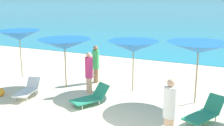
# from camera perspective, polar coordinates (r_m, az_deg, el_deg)

# --- Properties ---
(ground_plane) EXTENTS (50.00, 100.00, 0.30)m
(ground_plane) POSITION_cam_1_polar(r_m,az_deg,el_deg) (17.03, 10.46, -0.30)
(ground_plane) COLOR beige
(umbrella_1) EXTENTS (1.92, 1.92, 2.24)m
(umbrella_1) POSITION_cam_1_polar(r_m,az_deg,el_deg) (13.93, -18.16, 5.32)
(umbrella_1) COLOR #9E7F59
(umbrella_1) RESTS_ON ground_plane
(umbrella_2) EXTENTS (2.31, 2.31, 2.07)m
(umbrella_2) POSITION_cam_1_polar(r_m,az_deg,el_deg) (11.90, -9.51, 3.73)
(umbrella_2) COLOR #9E7F59
(umbrella_2) RESTS_ON ground_plane
(umbrella_3) EXTENTS (2.14, 2.14, 2.07)m
(umbrella_3) POSITION_cam_1_polar(r_m,az_deg,el_deg) (11.33, 4.33, 3.33)
(umbrella_3) COLOR #9E7F59
(umbrella_3) RESTS_ON ground_plane
(umbrella_4) EXTENTS (2.43, 2.43, 2.24)m
(umbrella_4) POSITION_cam_1_polar(r_m,az_deg,el_deg) (10.33, 17.00, 2.95)
(umbrella_4) COLOR #9E7F59
(umbrella_4) RESTS_ON ground_plane
(lounge_chair_1) EXTENTS (1.15, 1.63, 0.74)m
(lounge_chair_1) POSITION_cam_1_polar(r_m,az_deg,el_deg) (9.27, 18.21, -9.40)
(lounge_chair_1) COLOR #268C66
(lounge_chair_1) RESTS_ON ground_plane
(lounge_chair_2) EXTENTS (1.18, 1.49, 0.67)m
(lounge_chair_2) POSITION_cam_1_polar(r_m,az_deg,el_deg) (10.27, -4.23, -6.80)
(lounge_chair_2) COLOR #268C66
(lounge_chair_2) RESTS_ON ground_plane
(lounge_chair_4) EXTENTS (0.82, 1.45, 0.63)m
(lounge_chair_4) POSITION_cam_1_polar(r_m,az_deg,el_deg) (11.45, -16.58, -5.15)
(lounge_chair_4) COLOR white
(lounge_chair_4) RESTS_ON ground_plane
(beachgoer_0) EXTENTS (0.31, 0.31, 1.66)m
(beachgoer_0) POSITION_cam_1_polar(r_m,az_deg,el_deg) (11.25, -4.65, -1.74)
(beachgoer_0) COLOR #DBAA84
(beachgoer_0) RESTS_ON ground_plane
(beachgoer_1) EXTENTS (0.36, 0.36, 1.71)m
(beachgoer_1) POSITION_cam_1_polar(r_m,az_deg,el_deg) (7.76, 11.54, -8.94)
(beachgoer_1) COLOR #DBAA84
(beachgoer_1) RESTS_ON ground_plane
(beachgoer_2) EXTENTS (0.30, 0.30, 1.68)m
(beachgoer_2) POSITION_cam_1_polar(r_m,az_deg,el_deg) (12.60, -3.28, -0.02)
(beachgoer_2) COLOR #A3704C
(beachgoer_2) RESTS_ON ground_plane
(beach_ball) EXTENTS (0.32, 0.32, 0.32)m
(beach_ball) POSITION_cam_1_polar(r_m,az_deg,el_deg) (11.88, -21.50, -5.46)
(beach_ball) COLOR orange
(beach_ball) RESTS_ON ground_plane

